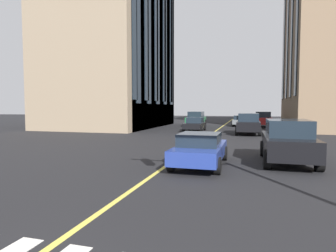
{
  "coord_description": "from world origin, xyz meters",
  "views": [
    {
      "loc": [
        -1.18,
        -3.27,
        2.41
      ],
      "look_at": [
        8.28,
        -0.58,
        1.77
      ],
      "focal_mm": 30.59,
      "sensor_mm": 36.0,
      "label": 1
    }
  ],
  "objects_px": {
    "car_grey_near": "(240,121)",
    "car_black_parked_a": "(195,124)",
    "car_black_far": "(288,141)",
    "car_green_oncoming": "(196,119)",
    "car_blue_trailing": "(200,149)",
    "car_red_mid": "(263,119)",
    "car_black_parked_b": "(248,124)"
  },
  "relations": [
    {
      "from": "car_green_oncoming",
      "to": "car_black_far",
      "type": "distance_m",
      "value": 24.44
    },
    {
      "from": "car_black_parked_b",
      "to": "car_black_far",
      "type": "distance_m",
      "value": 13.4
    },
    {
      "from": "car_grey_near",
      "to": "car_green_oncoming",
      "type": "xyz_separation_m",
      "value": [
        -1.62,
        5.49,
        0.27
      ]
    },
    {
      "from": "car_black_far",
      "to": "car_black_parked_a",
      "type": "height_order",
      "value": "car_black_far"
    },
    {
      "from": "car_black_far",
      "to": "car_black_parked_a",
      "type": "bearing_deg",
      "value": 24.3
    },
    {
      "from": "car_grey_near",
      "to": "car_black_parked_a",
      "type": "bearing_deg",
      "value": 155.26
    },
    {
      "from": "car_green_oncoming",
      "to": "car_black_parked_a",
      "type": "relative_size",
      "value": 1.21
    },
    {
      "from": "car_black_parked_b",
      "to": "car_black_parked_a",
      "type": "height_order",
      "value": "car_black_parked_b"
    },
    {
      "from": "car_blue_trailing",
      "to": "car_green_oncoming",
      "type": "relative_size",
      "value": 0.94
    },
    {
      "from": "car_green_oncoming",
      "to": "car_black_far",
      "type": "xyz_separation_m",
      "value": [
        -23.02,
        -8.21,
        0.0
      ]
    },
    {
      "from": "car_black_parked_b",
      "to": "car_black_far",
      "type": "height_order",
      "value": "same"
    },
    {
      "from": "car_blue_trailing",
      "to": "car_grey_near",
      "type": "bearing_deg",
      "value": -1.81
    },
    {
      "from": "car_blue_trailing",
      "to": "car_black_far",
      "type": "xyz_separation_m",
      "value": [
        1.67,
        -3.56,
        0.27
      ]
    },
    {
      "from": "car_red_mid",
      "to": "car_black_parked_a",
      "type": "bearing_deg",
      "value": 141.28
    },
    {
      "from": "car_green_oncoming",
      "to": "car_black_parked_a",
      "type": "height_order",
      "value": "car_green_oncoming"
    },
    {
      "from": "car_black_parked_b",
      "to": "car_black_far",
      "type": "relative_size",
      "value": 1.0
    },
    {
      "from": "car_grey_near",
      "to": "car_blue_trailing",
      "type": "bearing_deg",
      "value": 178.19
    },
    {
      "from": "car_black_parked_b",
      "to": "car_red_mid",
      "type": "bearing_deg",
      "value": -8.86
    },
    {
      "from": "car_grey_near",
      "to": "car_green_oncoming",
      "type": "bearing_deg",
      "value": 106.49
    },
    {
      "from": "car_red_mid",
      "to": "car_blue_trailing",
      "type": "height_order",
      "value": "car_red_mid"
    },
    {
      "from": "car_black_parked_b",
      "to": "car_black_far",
      "type": "bearing_deg",
      "value": -172.77
    },
    {
      "from": "car_red_mid",
      "to": "car_black_far",
      "type": "bearing_deg",
      "value": 180.0
    },
    {
      "from": "car_red_mid",
      "to": "car_black_parked_b",
      "type": "bearing_deg",
      "value": 171.14
    },
    {
      "from": "car_black_parked_a",
      "to": "car_black_far",
      "type": "bearing_deg",
      "value": -155.7
    },
    {
      "from": "car_grey_near",
      "to": "car_black_parked_a",
      "type": "distance_m",
      "value": 10.14
    },
    {
      "from": "car_black_far",
      "to": "car_black_parked_a",
      "type": "distance_m",
      "value": 16.94
    },
    {
      "from": "car_blue_trailing",
      "to": "car_green_oncoming",
      "type": "bearing_deg",
      "value": 10.68
    },
    {
      "from": "car_green_oncoming",
      "to": "car_black_far",
      "type": "height_order",
      "value": "same"
    },
    {
      "from": "car_black_parked_b",
      "to": "car_black_far",
      "type": "xyz_separation_m",
      "value": [
        -13.3,
        -1.69,
        0.0
      ]
    },
    {
      "from": "car_black_far",
      "to": "car_green_oncoming",
      "type": "bearing_deg",
      "value": 19.63
    },
    {
      "from": "car_green_oncoming",
      "to": "car_black_parked_b",
      "type": "bearing_deg",
      "value": -146.15
    },
    {
      "from": "car_black_far",
      "to": "car_blue_trailing",
      "type": "bearing_deg",
      "value": 115.13
    }
  ]
}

